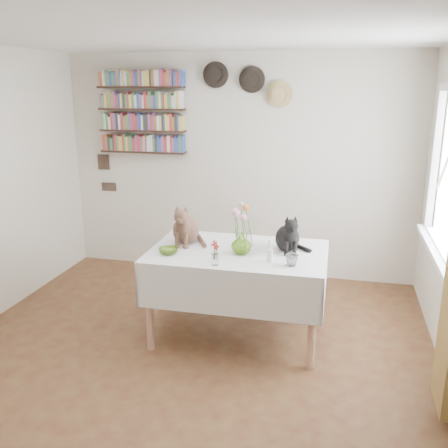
% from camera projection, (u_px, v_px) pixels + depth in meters
% --- Properties ---
extents(room, '(4.08, 4.58, 2.58)m').
position_uv_depth(room, '(174.00, 217.00, 3.54)').
color(room, brown).
rests_on(room, ground).
extents(dining_table, '(1.49, 0.96, 0.80)m').
position_uv_depth(dining_table, '(238.00, 272.00, 4.28)').
color(dining_table, white).
rests_on(dining_table, room).
extents(tabby_cat, '(0.26, 0.32, 0.37)m').
position_uv_depth(tabby_cat, '(186.00, 223.00, 4.38)').
color(tabby_cat, brown).
rests_on(tabby_cat, dining_table).
extents(black_cat, '(0.30, 0.34, 0.33)m').
position_uv_depth(black_cat, '(287.00, 231.00, 4.19)').
color(black_cat, black).
rests_on(black_cat, dining_table).
extents(flower_vase, '(0.18, 0.18, 0.18)m').
position_uv_depth(flower_vase, '(242.00, 243.00, 4.13)').
color(flower_vase, '#A7D34F').
rests_on(flower_vase, dining_table).
extents(green_bowl, '(0.18, 0.18, 0.05)m').
position_uv_depth(green_bowl, '(168.00, 251.00, 4.14)').
color(green_bowl, '#A7D34F').
rests_on(green_bowl, dining_table).
extents(drinking_glass, '(0.13, 0.13, 0.10)m').
position_uv_depth(drinking_glass, '(292.00, 260.00, 3.86)').
color(drinking_glass, white).
rests_on(drinking_glass, dining_table).
extents(candlestick, '(0.05, 0.05, 0.18)m').
position_uv_depth(candlestick, '(270.00, 254.00, 3.95)').
color(candlestick, white).
rests_on(candlestick, dining_table).
extents(berry_jar, '(0.05, 0.05, 0.22)m').
position_uv_depth(berry_jar, '(215.00, 253.00, 3.87)').
color(berry_jar, white).
rests_on(berry_jar, dining_table).
extents(porcelain_figurine, '(0.05, 0.05, 0.10)m').
position_uv_depth(porcelain_figurine, '(295.00, 248.00, 4.15)').
color(porcelain_figurine, white).
rests_on(porcelain_figurine, dining_table).
extents(flower_bouquet, '(0.17, 0.12, 0.39)m').
position_uv_depth(flower_bouquet, '(242.00, 213.00, 4.07)').
color(flower_bouquet, '#4C7233').
rests_on(flower_bouquet, flower_vase).
extents(bookshelf_unit, '(1.00, 0.16, 0.91)m').
position_uv_depth(bookshelf_unit, '(142.00, 113.00, 5.64)').
color(bookshelf_unit, '#321E15').
rests_on(bookshelf_unit, room).
extents(wall_hats, '(0.98, 0.09, 0.48)m').
position_uv_depth(wall_hats, '(248.00, 83.00, 5.31)').
color(wall_hats, black).
rests_on(wall_hats, room).
extents(wall_art_plaques, '(0.21, 0.02, 0.44)m').
position_uv_depth(wall_art_plaques, '(106.00, 172.00, 6.02)').
color(wall_art_plaques, '#38281E').
rests_on(wall_art_plaques, room).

